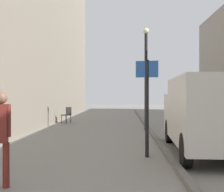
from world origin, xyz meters
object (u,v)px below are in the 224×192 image
object	(u,v)px
delivery_van	(209,112)
lamp_post	(146,72)
cafe_chair_near_window	(67,114)
street_sign_post	(147,99)
pedestrian_main_foreground	(1,132)

from	to	relation	value
delivery_van	lamp_post	bearing A→B (deg)	106.29
delivery_van	lamp_post	distance (m)	6.03
lamp_post	cafe_chair_near_window	bearing A→B (deg)	139.25
cafe_chair_near_window	lamp_post	bearing A→B (deg)	-98.49
lamp_post	delivery_van	bearing A→B (deg)	-76.18
delivery_van	street_sign_post	distance (m)	1.95
lamp_post	cafe_chair_near_window	xyz separation A→B (m)	(-4.34, 3.74, -2.18)
street_sign_post	lamp_post	xyz separation A→B (m)	(0.42, 6.29, 1.18)
delivery_van	cafe_chair_near_window	world-z (taller)	delivery_van
pedestrian_main_foreground	lamp_post	world-z (taller)	lamp_post
delivery_van	lamp_post	xyz separation A→B (m)	(-1.39, 5.66, 1.56)
delivery_van	cafe_chair_near_window	distance (m)	11.02
lamp_post	cafe_chair_near_window	size ratio (longest dim) A/B	5.06
pedestrian_main_foreground	delivery_van	size ratio (longest dim) A/B	0.31
street_sign_post	cafe_chair_near_window	distance (m)	10.81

